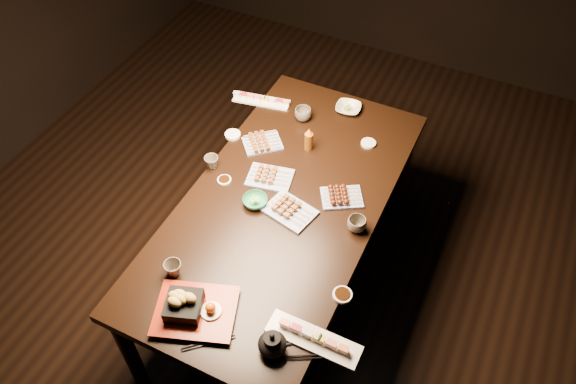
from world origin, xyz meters
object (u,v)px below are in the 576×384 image
at_px(teacup_near_left, 173,269).
at_px(condiment_bottle, 309,139).
at_px(tempura_tray, 194,306).
at_px(yakitori_plate_center, 270,175).
at_px(yakitori_plate_left, 262,141).
at_px(sushi_platter_near, 314,337).
at_px(teacup_mid_right, 357,224).
at_px(yakitori_plate_right, 290,208).
at_px(teacup_far_right, 303,114).
at_px(teapot, 272,343).
at_px(dining_table, 284,248).
at_px(teacup_far_left, 212,162).
at_px(edamame_bowl_cream, 348,108).
at_px(sushi_platter_far, 261,99).
at_px(edamame_bowl_green, 255,201).

height_order(teacup_near_left, condiment_bottle, condiment_bottle).
relative_size(tempura_tray, teacup_near_left, 4.22).
height_order(yakitori_plate_center, yakitori_plate_left, yakitori_plate_center).
relative_size(sushi_platter_near, teacup_mid_right, 4.38).
bearing_deg(yakitori_plate_center, yakitori_plate_right, -51.30).
relative_size(yakitori_plate_left, teacup_far_right, 2.13).
height_order(teacup_mid_right, teacup_far_right, teacup_far_right).
bearing_deg(teapot, dining_table, 93.75).
height_order(yakitori_plate_right, condiment_bottle, condiment_bottle).
bearing_deg(teacup_far_right, tempura_tray, -85.18).
bearing_deg(teacup_near_left, teacup_far_left, 106.33).
bearing_deg(teacup_mid_right, teacup_far_right, 132.52).
height_order(dining_table, teacup_far_right, teacup_far_right).
bearing_deg(edamame_bowl_cream, dining_table, -92.37).
height_order(yakitori_plate_left, teacup_mid_right, teacup_mid_right).
relative_size(sushi_platter_far, yakitori_plate_center, 1.47).
xyz_separation_m(sushi_platter_near, sushi_platter_far, (-0.87, 1.22, -0.00)).
distance_m(sushi_platter_far, teacup_far_left, 0.57).
bearing_deg(yakitori_plate_left, edamame_bowl_cream, 14.14).
xyz_separation_m(teacup_mid_right, teacup_far_right, (-0.54, 0.59, 0.00)).
distance_m(dining_table, tempura_tray, 0.83).
relative_size(dining_table, condiment_bottle, 13.07).
bearing_deg(teacup_mid_right, sushi_platter_far, 142.55).
bearing_deg(tempura_tray, edamame_bowl_cream, 66.99).
xyz_separation_m(yakitori_plate_right, teacup_far_left, (-0.49, 0.10, 0.00)).
relative_size(sushi_platter_near, edamame_bowl_green, 3.21).
bearing_deg(teacup_far_right, yakitori_plate_center, -85.29).
bearing_deg(edamame_bowl_cream, teacup_far_left, -123.09).
xyz_separation_m(sushi_platter_far, teacup_far_left, (0.01, -0.57, 0.01)).
distance_m(edamame_bowl_cream, teacup_near_left, 1.37).
bearing_deg(yakitori_plate_left, yakitori_plate_right, -88.74).
xyz_separation_m(yakitori_plate_center, yakitori_plate_right, (0.18, -0.15, 0.00)).
height_order(yakitori_plate_left, teacup_far_right, teacup_far_right).
relative_size(sushi_platter_near, teapot, 2.85).
relative_size(dining_table, sushi_platter_far, 5.54).
distance_m(sushi_platter_near, condiment_bottle, 1.09).
xyz_separation_m(teapot, condiment_bottle, (-0.34, 1.09, 0.01)).
distance_m(dining_table, teacup_far_left, 0.60).
bearing_deg(teapot, teacup_far_right, 90.68).
distance_m(yakitori_plate_center, condiment_bottle, 0.30).
relative_size(dining_table, teacup_far_left, 25.05).
distance_m(sushi_platter_near, yakitori_plate_right, 0.66).
distance_m(edamame_bowl_cream, teacup_mid_right, 0.84).
bearing_deg(yakitori_plate_right, condiment_bottle, 116.27).
xyz_separation_m(sushi_platter_far, yakitori_plate_right, (0.50, -0.67, 0.01)).
distance_m(dining_table, teacup_near_left, 0.75).
height_order(yakitori_plate_center, condiment_bottle, condiment_bottle).
relative_size(teacup_mid_right, teapot, 0.65).
xyz_separation_m(tempura_tray, teacup_far_right, (-0.11, 1.29, -0.02)).
distance_m(sushi_platter_near, sushi_platter_far, 1.50).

